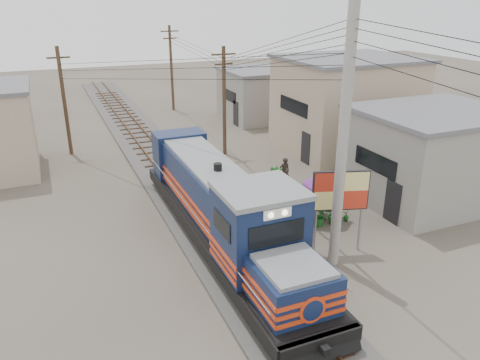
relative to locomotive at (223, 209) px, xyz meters
name	(u,v)px	position (x,y,z in m)	size (l,w,h in m)	color
ground	(247,275)	(0.00, -2.50, -1.68)	(120.00, 120.00, 0.00)	#473F35
ballast	(176,183)	(0.00, 7.50, -1.60)	(3.60, 70.00, 0.16)	#595651
track	(176,180)	(0.00, 7.50, -1.42)	(1.15, 70.00, 0.12)	#51331E
locomotive	(223,209)	(0.00, 0.00, 0.00)	(2.83, 15.37, 3.81)	black
utility_pole_main	(343,142)	(3.50, -3.00, 3.32)	(0.40, 0.40, 10.00)	#9E9B93
wooden_pole_mid	(224,99)	(4.50, 11.50, 2.00)	(1.60, 0.24, 7.00)	#4C3826
wooden_pole_far	(171,67)	(4.80, 25.50, 2.26)	(1.60, 0.24, 7.50)	#4C3826
wooden_pole_left	(64,99)	(-5.00, 15.50, 2.00)	(1.60, 0.24, 7.00)	#4C3826
power_lines	(174,48)	(-0.14, 6.00, 5.89)	(9.65, 19.00, 3.30)	black
shophouse_front	(432,155)	(11.50, 0.50, 0.68)	(7.35, 6.30, 4.70)	gray
shophouse_mid	(346,104)	(12.50, 9.50, 1.43)	(8.40, 7.35, 6.20)	tan
shophouse_back	(262,94)	(11.00, 19.50, 0.43)	(6.30, 6.30, 4.20)	gray
billboard	(341,193)	(4.13, -2.26, 0.93)	(2.21, 0.81, 3.53)	#99999E
market_umbrella	(324,180)	(5.15, 0.52, 0.30)	(2.60, 2.60, 2.25)	black
vendor	(284,172)	(5.49, 4.91, -0.85)	(0.60, 0.39, 1.65)	black
plant_nursery	(309,211)	(4.54, 0.67, -1.21)	(3.45, 3.25, 1.07)	#1A5D1D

